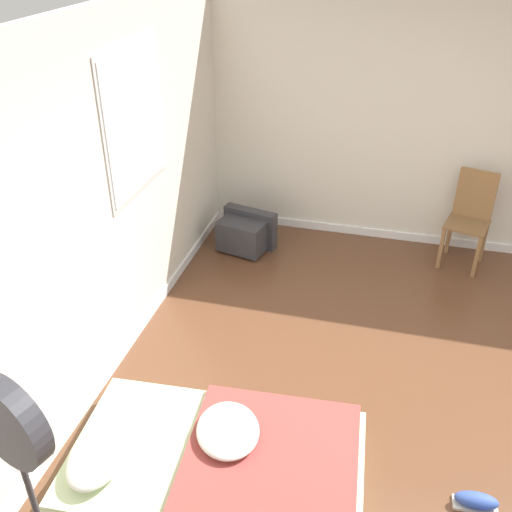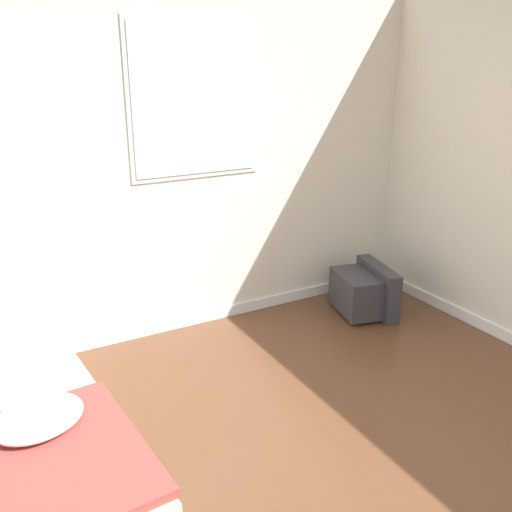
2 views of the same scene
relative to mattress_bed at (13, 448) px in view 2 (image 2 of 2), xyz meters
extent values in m
cube|color=silver|center=(0.87, 1.13, 1.17)|extent=(7.53, 0.06, 2.60)
cube|color=white|center=(0.87, 1.09, -0.08)|extent=(7.53, 0.02, 0.09)
cube|color=silver|center=(1.56, 1.10, 1.62)|extent=(1.00, 0.01, 1.11)
cube|color=white|center=(1.56, 1.09, 1.62)|extent=(0.93, 0.01, 1.04)
cube|color=beige|center=(0.00, 0.01, -0.03)|extent=(1.18, 1.88, 0.19)
cube|color=#993D38|center=(0.03, -0.33, 0.09)|extent=(1.15, 1.12, 0.05)
ellipsoid|color=silver|center=(0.14, -0.03, 0.15)|extent=(0.59, 0.54, 0.11)
cube|color=#333338|center=(2.74, 0.62, 0.06)|extent=(0.38, 0.53, 0.32)
cube|color=#333338|center=(2.93, 0.58, 0.08)|extent=(0.24, 0.59, 0.41)
cube|color=black|center=(2.99, 0.57, 0.09)|extent=(0.11, 0.47, 0.29)
camera|label=1|loc=(-2.24, -0.83, 2.94)|focal=40.00mm
camera|label=2|loc=(-0.09, -2.75, 1.94)|focal=40.00mm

